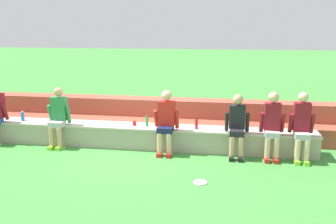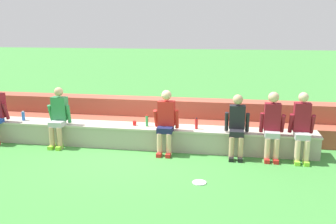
{
  "view_description": "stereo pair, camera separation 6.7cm",
  "coord_description": "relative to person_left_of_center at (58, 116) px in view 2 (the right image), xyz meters",
  "views": [
    {
      "loc": [
        1.99,
        -7.53,
        2.68
      ],
      "look_at": [
        0.67,
        0.29,
        0.85
      ],
      "focal_mm": 39.08,
      "sensor_mm": 36.0,
      "label": 1
    },
    {
      "loc": [
        2.05,
        -7.52,
        2.68
      ],
      "look_at": [
        0.67,
        0.29,
        0.85
      ],
      "focal_mm": 39.08,
      "sensor_mm": 36.0,
      "label": 2
    }
  ],
  "objects": [
    {
      "name": "plastic_cup_right_end",
      "position": [
        1.72,
        0.27,
        -0.17
      ],
      "size": [
        0.08,
        0.08,
        0.1
      ],
      "primitive_type": "cylinder",
      "color": "red",
      "rests_on": "stone_seating_wall"
    },
    {
      "name": "water_bottle_mid_right",
      "position": [
        2.01,
        0.25,
        -0.1
      ],
      "size": [
        0.07,
        0.07,
        0.26
      ],
      "color": "green",
      "rests_on": "stone_seating_wall"
    },
    {
      "name": "ground_plane",
      "position": [
        1.82,
        -0.02,
        -0.72
      ],
      "size": [
        80.0,
        80.0,
        0.0
      ],
      "primitive_type": "plane",
      "color": "#428E3D"
    },
    {
      "name": "person_far_right",
      "position": [
        4.72,
        -0.04,
        0.03
      ],
      "size": [
        0.5,
        0.52,
        1.41
      ],
      "color": "#DBAD89",
      "rests_on": "ground"
    },
    {
      "name": "water_bottle_near_right",
      "position": [
        -1.04,
        0.25,
        -0.12
      ],
      "size": [
        0.08,
        0.08,
        0.23
      ],
      "color": "blue",
      "rests_on": "stone_seating_wall"
    },
    {
      "name": "water_bottle_mid_left",
      "position": [
        3.14,
        0.23,
        -0.1
      ],
      "size": [
        0.07,
        0.07,
        0.25
      ],
      "color": "red",
      "rests_on": "stone_seating_wall"
    },
    {
      "name": "frisbee",
      "position": [
        3.37,
        -1.53,
        -0.71
      ],
      "size": [
        0.25,
        0.25,
        0.02
      ],
      "primitive_type": "cylinder",
      "color": "white",
      "rests_on": "ground"
    },
    {
      "name": "person_right_of_center",
      "position": [
        4.01,
        -0.03,
        -0.02
      ],
      "size": [
        0.51,
        0.57,
        1.33
      ],
      "color": "tan",
      "rests_on": "ground"
    },
    {
      "name": "person_center",
      "position": [
        2.5,
        -0.05,
        0.01
      ],
      "size": [
        0.54,
        0.55,
        1.38
      ],
      "color": "#DBAD89",
      "rests_on": "ground"
    },
    {
      "name": "person_rightmost_edge",
      "position": [
        5.31,
        -0.03,
        0.02
      ],
      "size": [
        0.5,
        0.55,
        1.41
      ],
      "color": "beige",
      "rests_on": "ground"
    },
    {
      "name": "person_left_of_center",
      "position": [
        0.0,
        0.0,
        0.0
      ],
      "size": [
        0.52,
        0.54,
        1.36
      ],
      "color": "tan",
      "rests_on": "ground"
    },
    {
      "name": "stone_seating_wall",
      "position": [
        1.82,
        0.27,
        -0.46
      ],
      "size": [
        7.84,
        0.62,
        0.5
      ],
      "color": "#A8A08E",
      "rests_on": "ground"
    },
    {
      "name": "brick_bleachers",
      "position": [
        1.82,
        1.44,
        -0.36
      ],
      "size": [
        11.36,
        1.13,
        0.88
      ],
      "color": "#A14A36",
      "rests_on": "ground"
    }
  ]
}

